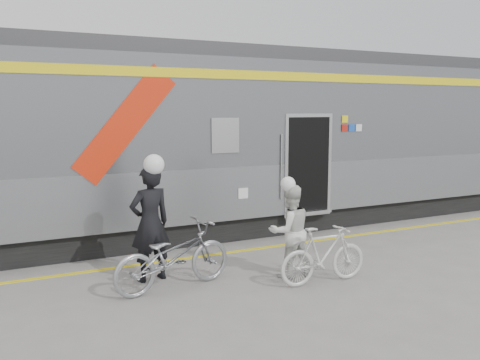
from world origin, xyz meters
TOP-DOWN VIEW (x-y plane):
  - ground at (0.00, 0.00)m, footprint 90.00×90.00m
  - train at (0.77, 4.19)m, footprint 24.00×3.17m
  - safety_strip at (0.00, 2.15)m, footprint 24.00×0.12m
  - man at (-1.02, 1.27)m, footprint 0.76×0.56m
  - bicycle_left at (-0.82, 0.72)m, footprint 2.07×1.02m
  - woman at (1.11, 0.45)m, footprint 0.77×0.61m
  - bicycle_right at (1.41, -0.10)m, footprint 1.57×0.50m
  - helmet_man at (-1.02, 1.27)m, footprint 0.33×0.33m
  - helmet_woman at (1.11, 0.45)m, footprint 0.25×0.25m

SIDE VIEW (x-z plane):
  - ground at x=0.00m, z-range 0.00..0.00m
  - safety_strip at x=0.00m, z-range 0.00..0.01m
  - bicycle_right at x=1.41m, z-range 0.00..0.93m
  - bicycle_left at x=-0.82m, z-range 0.00..1.04m
  - woman at x=1.11m, z-range 0.00..1.54m
  - man at x=-1.02m, z-range 0.00..1.89m
  - helmet_woman at x=1.11m, z-range 1.54..1.78m
  - helmet_man at x=-1.02m, z-range 1.89..2.22m
  - train at x=0.77m, z-range 0.00..4.10m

